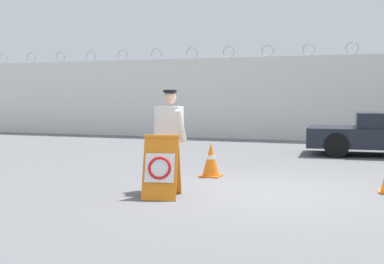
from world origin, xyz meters
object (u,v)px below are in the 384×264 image
barricade_sign (161,166)px  security_guard (170,134)px  traffic_cone_mid (165,158)px  traffic_cone_near (211,160)px

barricade_sign → security_guard: security_guard is taller
barricade_sign → traffic_cone_mid: 2.21m
traffic_cone_near → traffic_cone_mid: (-0.86, -0.38, 0.04)m
barricade_sign → traffic_cone_near: bearing=75.1°
security_guard → traffic_cone_mid: (-0.65, 1.30, -0.60)m
barricade_sign → traffic_cone_mid: barricade_sign is taller
barricade_sign → security_guard: bearing=88.4°
security_guard → traffic_cone_mid: size_ratio=2.26×
barricade_sign → traffic_cone_near: 2.44m
traffic_cone_near → traffic_cone_mid: size_ratio=0.89×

